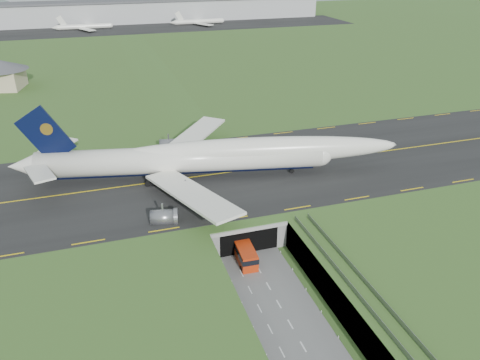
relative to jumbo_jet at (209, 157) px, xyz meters
name	(u,v)px	position (x,y,z in m)	size (l,w,h in m)	color
ground	(263,277)	(1.78, -31.97, -11.23)	(900.00, 900.00, 0.00)	#3E5A24
airfield_deck	(263,264)	(1.78, -31.97, -8.23)	(800.00, 800.00, 6.00)	gray
trench_road	(278,303)	(1.78, -39.47, -11.13)	(12.00, 75.00, 0.20)	slate
taxiway	(216,174)	(1.78, 1.03, -5.14)	(800.00, 44.00, 0.18)	black
tunnel_portal	(236,217)	(1.78, -15.25, -7.90)	(17.00, 22.30, 6.00)	gray
guideway	(374,311)	(12.78, -51.08, -5.91)	(3.00, 53.00, 7.05)	#A8A8A3
jumbo_jet	(209,157)	(0.00, 0.00, 0.00)	(89.58, 57.73, 19.49)	white
shuttle_tram	(245,254)	(0.14, -26.38, -9.39)	(3.51, 8.45, 3.38)	#BA2D0C
service_building	(1,72)	(-56.54, 100.06, 1.34)	(24.13, 24.13, 11.09)	#C5B28E
cargo_terminal	(120,12)	(1.54, 267.45, 2.72)	(320.00, 67.00, 15.60)	#B2B2B2
distant_hills	(176,13)	(66.16, 398.03, -15.23)	(700.00, 91.00, 60.00)	slate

